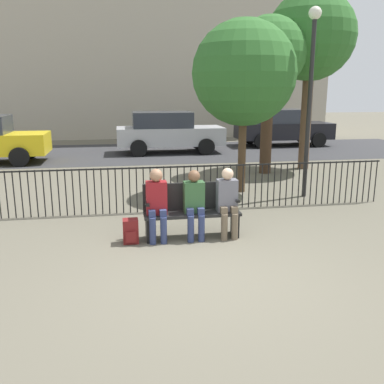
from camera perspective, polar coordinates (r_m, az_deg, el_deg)
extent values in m
plane|color=#605B4C|center=(5.86, 2.76, -11.44)|extent=(80.00, 80.00, 0.00)
cube|color=black|center=(7.25, 0.00, -2.88)|extent=(1.63, 0.45, 0.05)
cube|color=black|center=(7.37, -0.25, -0.52)|extent=(1.63, 0.05, 0.47)
cube|color=black|center=(7.24, -5.93, -4.86)|extent=(0.06, 0.38, 0.40)
cube|color=black|center=(7.47, 5.73, -4.25)|extent=(0.06, 0.38, 0.40)
cube|color=black|center=(7.11, -6.01, -1.41)|extent=(0.06, 0.38, 0.04)
cube|color=black|center=(7.35, 5.81, -0.91)|extent=(0.06, 0.38, 0.04)
cylinder|color=navy|center=(7.02, -5.27, -5.20)|extent=(0.11, 0.11, 0.45)
cylinder|color=navy|center=(7.04, -3.80, -5.14)|extent=(0.11, 0.11, 0.45)
cube|color=navy|center=(7.04, -5.38, -2.82)|extent=(0.11, 0.20, 0.12)
cube|color=navy|center=(7.05, -3.92, -2.76)|extent=(0.11, 0.20, 0.12)
cube|color=maroon|center=(7.10, -4.77, -0.77)|extent=(0.34, 0.22, 0.55)
sphere|color=#A37556|center=(7.00, -4.81, 2.23)|extent=(0.21, 0.21, 0.21)
cylinder|color=navy|center=(7.09, -0.17, -4.96)|extent=(0.11, 0.11, 0.45)
cylinder|color=navy|center=(7.12, 1.27, -4.88)|extent=(0.11, 0.11, 0.45)
cube|color=navy|center=(7.11, -0.30, -2.60)|extent=(0.11, 0.20, 0.12)
cube|color=navy|center=(7.14, 1.12, -2.53)|extent=(0.11, 0.20, 0.12)
cube|color=#335B33|center=(7.18, 0.25, -0.66)|extent=(0.34, 0.22, 0.53)
sphere|color=brown|center=(7.08, 0.28, 2.15)|extent=(0.20, 0.20, 0.20)
cylinder|color=brown|center=(7.20, 4.33, -4.70)|extent=(0.11, 0.11, 0.45)
cylinder|color=brown|center=(7.25, 5.72, -4.62)|extent=(0.11, 0.11, 0.45)
cube|color=brown|center=(7.22, 4.18, -2.38)|extent=(0.11, 0.20, 0.12)
cube|color=brown|center=(7.26, 5.56, -2.31)|extent=(0.11, 0.20, 0.12)
cube|color=slate|center=(7.29, 4.67, -0.42)|extent=(0.34, 0.22, 0.54)
sphere|color=beige|center=(7.19, 4.77, 2.42)|extent=(0.20, 0.20, 0.20)
cube|color=maroon|center=(7.14, -8.18, -5.17)|extent=(0.25, 0.23, 0.40)
cube|color=maroon|center=(7.04, -8.13, -5.98)|extent=(0.18, 0.04, 0.18)
cylinder|color=black|center=(9.06, -23.50, -0.36)|extent=(0.02, 0.02, 0.95)
cylinder|color=black|center=(9.03, -22.64, -0.33)|extent=(0.02, 0.02, 0.95)
cylinder|color=black|center=(9.00, -21.77, -0.29)|extent=(0.02, 0.02, 0.95)
cylinder|color=black|center=(8.97, -20.90, -0.26)|extent=(0.02, 0.02, 0.95)
cylinder|color=black|center=(8.94, -20.02, -0.23)|extent=(0.02, 0.02, 0.95)
cylinder|color=black|center=(8.92, -19.14, -0.19)|extent=(0.02, 0.02, 0.95)
cylinder|color=black|center=(8.89, -18.25, -0.16)|extent=(0.02, 0.02, 0.95)
cylinder|color=black|center=(8.87, -17.36, -0.12)|extent=(0.02, 0.02, 0.95)
cylinder|color=black|center=(8.85, -16.46, -0.09)|extent=(0.02, 0.02, 0.95)
cylinder|color=black|center=(8.84, -15.56, -0.05)|extent=(0.02, 0.02, 0.95)
cylinder|color=black|center=(8.82, -14.66, -0.02)|extent=(0.02, 0.02, 0.95)
cylinder|color=black|center=(8.81, -13.76, 0.02)|extent=(0.02, 0.02, 0.95)
cylinder|color=black|center=(8.80, -12.85, 0.05)|extent=(0.02, 0.02, 0.95)
cylinder|color=black|center=(8.79, -11.94, 0.09)|extent=(0.02, 0.02, 0.95)
cylinder|color=black|center=(8.79, -11.03, 0.12)|extent=(0.02, 0.02, 0.95)
cylinder|color=black|center=(8.79, -10.11, 0.16)|extent=(0.02, 0.02, 0.95)
cylinder|color=black|center=(8.78, -9.20, 0.19)|extent=(0.02, 0.02, 0.95)
cylinder|color=black|center=(8.79, -8.29, 0.23)|extent=(0.02, 0.02, 0.95)
cylinder|color=black|center=(8.79, -7.38, 0.26)|extent=(0.02, 0.02, 0.95)
cylinder|color=black|center=(8.80, -6.47, 0.30)|extent=(0.02, 0.02, 0.95)
cylinder|color=black|center=(8.80, -5.56, 0.33)|extent=(0.02, 0.02, 0.95)
cylinder|color=black|center=(8.81, -4.65, 0.37)|extent=(0.02, 0.02, 0.95)
cylinder|color=black|center=(8.83, -3.74, 0.40)|extent=(0.02, 0.02, 0.95)
cylinder|color=black|center=(8.84, -2.84, 0.44)|extent=(0.02, 0.02, 0.95)
cylinder|color=black|center=(8.86, -1.94, 0.47)|extent=(0.02, 0.02, 0.95)
cylinder|color=black|center=(8.88, -1.05, 0.50)|extent=(0.02, 0.02, 0.95)
cylinder|color=black|center=(8.90, -0.16, 0.54)|extent=(0.02, 0.02, 0.95)
cylinder|color=black|center=(8.92, 0.73, 0.57)|extent=(0.02, 0.02, 0.95)
cylinder|color=black|center=(8.95, 1.61, 0.60)|extent=(0.02, 0.02, 0.95)
cylinder|color=black|center=(8.97, 2.49, 0.64)|extent=(0.02, 0.02, 0.95)
cylinder|color=black|center=(9.00, 3.36, 0.67)|extent=(0.02, 0.02, 0.95)
cylinder|color=black|center=(9.03, 4.23, 0.70)|extent=(0.02, 0.02, 0.95)
cylinder|color=black|center=(9.07, 5.09, 0.73)|extent=(0.02, 0.02, 0.95)
cylinder|color=black|center=(9.10, 5.94, 0.76)|extent=(0.02, 0.02, 0.95)
cylinder|color=black|center=(9.14, 6.79, 0.79)|extent=(0.02, 0.02, 0.95)
cylinder|color=black|center=(9.18, 7.63, 0.82)|extent=(0.02, 0.02, 0.95)
cylinder|color=black|center=(9.22, 8.46, 0.85)|extent=(0.02, 0.02, 0.95)
cylinder|color=black|center=(9.27, 9.28, 0.88)|extent=(0.02, 0.02, 0.95)
cylinder|color=black|center=(9.31, 10.10, 0.91)|extent=(0.02, 0.02, 0.95)
cylinder|color=black|center=(9.36, 10.91, 0.94)|extent=(0.02, 0.02, 0.95)
cylinder|color=black|center=(9.41, 11.71, 0.97)|extent=(0.02, 0.02, 0.95)
cylinder|color=black|center=(9.46, 12.50, 1.00)|extent=(0.02, 0.02, 0.95)
cylinder|color=black|center=(9.51, 13.28, 1.02)|extent=(0.02, 0.02, 0.95)
cylinder|color=black|center=(9.57, 14.05, 1.05)|extent=(0.02, 0.02, 0.95)
cylinder|color=black|center=(9.62, 14.82, 1.08)|extent=(0.02, 0.02, 0.95)
cylinder|color=black|center=(9.68, 15.57, 1.10)|extent=(0.02, 0.02, 0.95)
cylinder|color=black|center=(9.74, 16.32, 1.13)|extent=(0.02, 0.02, 0.95)
cylinder|color=black|center=(9.80, 17.06, 1.15)|extent=(0.02, 0.02, 0.95)
cylinder|color=black|center=(9.87, 17.79, 1.18)|extent=(0.02, 0.02, 0.95)
cylinder|color=black|center=(9.93, 18.51, 1.20)|extent=(0.02, 0.02, 0.95)
cylinder|color=black|center=(10.00, 19.22, 1.22)|extent=(0.02, 0.02, 0.95)
cylinder|color=black|center=(10.06, 19.92, 1.24)|extent=(0.02, 0.02, 0.95)
cylinder|color=black|center=(10.13, 20.61, 1.27)|extent=(0.02, 0.02, 0.95)
cylinder|color=black|center=(10.20, 21.29, 1.29)|extent=(0.02, 0.02, 0.95)
cylinder|color=black|center=(10.28, 21.96, 1.31)|extent=(0.02, 0.02, 0.95)
cylinder|color=black|center=(10.35, 22.62, 1.33)|extent=(0.02, 0.02, 0.95)
cylinder|color=black|center=(10.42, 23.27, 1.35)|extent=(0.02, 0.02, 0.95)
cube|color=black|center=(8.77, -1.84, 3.37)|extent=(9.00, 0.03, 0.03)
cylinder|color=brown|center=(14.08, 14.96, 9.74)|extent=(0.33, 0.33, 3.32)
sphere|color=#2D6628|center=(14.15, 15.58, 19.44)|extent=(2.67, 2.67, 2.67)
cylinder|color=#422D1E|center=(13.03, 9.92, 8.82)|extent=(0.34, 0.34, 2.91)
sphere|color=#2D6628|center=(13.03, 10.30, 17.76)|extent=(2.10, 2.10, 2.10)
cylinder|color=#4C3823|center=(10.52, 6.69, 5.84)|extent=(0.19, 0.19, 2.17)
sphere|color=#2D6628|center=(10.43, 6.97, 15.48)|extent=(2.46, 2.46, 2.46)
cylinder|color=black|center=(10.23, 15.33, 10.38)|extent=(0.10, 0.10, 4.00)
sphere|color=silver|center=(10.35, 16.09, 21.96)|extent=(0.28, 0.28, 0.28)
cube|color=#333335|center=(17.40, -5.66, 5.28)|extent=(24.00, 6.00, 0.01)
cube|color=#B7B7BC|center=(17.23, -2.93, 7.47)|extent=(4.20, 1.70, 0.70)
cube|color=#2D333D|center=(17.14, -4.02, 9.61)|extent=(2.31, 1.56, 0.60)
cylinder|color=black|center=(16.62, 1.93, 6.05)|extent=(0.64, 0.20, 0.64)
cylinder|color=black|center=(18.31, 0.84, 6.74)|extent=(0.64, 0.20, 0.64)
cylinder|color=black|center=(16.31, -7.13, 5.81)|extent=(0.64, 0.20, 0.64)
cylinder|color=black|center=(18.03, -7.38, 6.53)|extent=(0.64, 0.20, 0.64)
cube|color=black|center=(19.92, 12.09, 8.01)|extent=(4.20, 1.70, 0.70)
cube|color=#2D333D|center=(19.76, 11.33, 9.89)|extent=(2.31, 1.56, 0.60)
cylinder|color=black|center=(19.69, 16.52, 6.66)|extent=(0.64, 0.20, 0.64)
cylinder|color=black|center=(21.25, 14.48, 7.26)|extent=(0.64, 0.20, 0.64)
cylinder|color=black|center=(18.70, 9.28, 6.71)|extent=(0.64, 0.20, 0.64)
cylinder|color=black|center=(20.34, 7.70, 7.30)|extent=(0.64, 0.20, 0.64)
cylinder|color=black|center=(15.14, -22.03, 4.34)|extent=(0.64, 0.20, 0.64)
cylinder|color=black|center=(16.83, -20.81, 5.27)|extent=(0.64, 0.20, 0.64)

